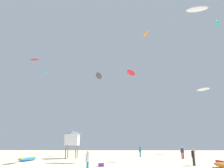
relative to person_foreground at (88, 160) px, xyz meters
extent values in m
cylinder|color=teal|center=(0.00, -0.09, -0.55)|extent=(0.15, 0.15, 0.80)
cylinder|color=teal|center=(0.00, 0.09, -0.55)|extent=(0.15, 0.15, 0.80)
cylinder|color=silver|center=(0.00, 0.00, 0.15)|extent=(0.37, 0.37, 0.60)
cylinder|color=beige|center=(-0.01, -0.22, 0.13)|extent=(0.11, 0.11, 0.55)
cylinder|color=beige|center=(0.01, 0.22, 0.13)|extent=(0.11, 0.11, 0.55)
sphere|color=beige|center=(0.00, 0.00, 0.57)|extent=(0.22, 0.22, 0.22)
cylinder|color=#2D2D33|center=(10.37, 5.32, -0.53)|extent=(0.16, 0.16, 0.83)
cylinder|color=#2D2D33|center=(10.33, 5.50, -0.53)|extent=(0.16, 0.16, 0.83)
cylinder|color=black|center=(10.35, 5.41, 0.20)|extent=(0.38, 0.38, 0.63)
cylinder|color=tan|center=(10.40, 5.19, 0.17)|extent=(0.11, 0.11, 0.58)
cylinder|color=tan|center=(10.30, 5.63, 0.17)|extent=(0.11, 0.11, 0.58)
sphere|color=tan|center=(10.35, 5.41, 0.63)|extent=(0.23, 0.23, 0.23)
cylinder|color=teal|center=(6.32, 19.14, -0.54)|extent=(0.15, 0.15, 0.82)
cylinder|color=teal|center=(6.24, 18.97, -0.54)|extent=(0.15, 0.15, 0.82)
cylinder|color=teal|center=(6.28, 19.05, 0.18)|extent=(0.38, 0.38, 0.62)
cylinder|color=brown|center=(6.37, 19.25, 0.16)|extent=(0.11, 0.11, 0.57)
cylinder|color=brown|center=(6.18, 18.85, 0.16)|extent=(0.11, 0.11, 0.57)
sphere|color=brown|center=(6.28, 19.05, 0.61)|extent=(0.22, 0.22, 0.22)
cylinder|color=#B21E23|center=(12.04, 15.14, -0.51)|extent=(0.17, 0.17, 0.88)
cylinder|color=#B21E23|center=(12.23, 15.06, -0.51)|extent=(0.17, 0.17, 0.88)
cylinder|color=navy|center=(12.13, 15.10, 0.26)|extent=(0.40, 0.40, 0.66)
cylinder|color=beige|center=(11.92, 15.20, 0.24)|extent=(0.12, 0.12, 0.61)
cylinder|color=beige|center=(12.35, 15.00, 0.24)|extent=(0.12, 0.12, 0.61)
sphere|color=beige|center=(12.13, 15.10, 0.72)|extent=(0.24, 0.24, 0.24)
ellipsoid|color=blue|center=(-9.40, 11.19, -0.73)|extent=(1.62, 4.12, 0.40)
cylinder|color=yellow|center=(-9.40, 11.19, -0.55)|extent=(0.64, 3.68, 0.18)
cylinder|color=#8C704C|center=(-3.88, 16.64, 0.00)|extent=(0.14, 0.14, 1.90)
cylinder|color=#8C704C|center=(-3.88, 15.14, 0.00)|extent=(0.14, 0.14, 1.90)
cylinder|color=#8C704C|center=(-5.38, 16.64, 0.00)|extent=(0.14, 0.14, 1.90)
cylinder|color=#8C704C|center=(-5.38, 15.14, 0.00)|extent=(0.14, 0.14, 1.90)
cube|color=white|center=(-4.63, 15.89, 1.80)|extent=(2.00, 2.00, 1.70)
pyramid|color=slate|center=(-4.63, 15.89, 2.93)|extent=(2.30, 2.30, 0.55)
cube|color=purple|center=(0.78, 4.38, -0.79)|extent=(0.56, 0.36, 0.32)
ellipsoid|color=red|center=(-16.96, 27.56, 20.31)|extent=(2.26, 0.84, 0.38)
ellipsoid|color=#2D2D33|center=(-0.20, 10.95, 10.69)|extent=(0.85, 2.98, 0.32)
ellipsoid|color=#19B29E|center=(21.12, 16.76, 22.76)|extent=(1.75, 2.01, 0.40)
cylinder|color=blue|center=(21.12, 16.76, 22.85)|extent=(1.23, 1.56, 0.09)
ellipsoid|color=blue|center=(-16.85, 34.86, 19.56)|extent=(1.44, 2.30, 0.45)
cylinder|color=green|center=(-16.85, 34.86, 19.66)|extent=(0.85, 1.93, 0.10)
ellipsoid|color=white|center=(23.36, 31.64, 13.87)|extent=(2.91, 3.07, 0.73)
ellipsoid|color=red|center=(5.72, 27.44, 16.82)|extent=(2.94, 4.30, 0.99)
cylinder|color=white|center=(5.72, 27.44, 17.01)|extent=(1.87, 3.55, 0.18)
ellipsoid|color=orange|center=(8.83, 22.92, 24.22)|extent=(1.16, 2.69, 0.40)
ellipsoid|color=white|center=(17.75, 16.73, 25.79)|extent=(4.10, 2.03, 0.88)
cylinder|color=green|center=(17.75, 16.73, 25.97)|extent=(3.57, 1.00, 0.17)
camera|label=1|loc=(2.34, -17.74, 1.29)|focal=33.41mm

